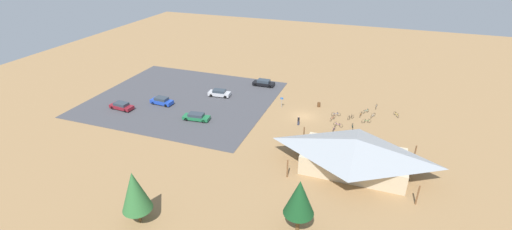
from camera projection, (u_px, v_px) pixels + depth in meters
ground at (304, 116)px, 65.55m from camera, size 160.00×160.00×0.00m
parking_lot_asphalt at (183, 99)px, 72.66m from camera, size 35.28×30.93×0.05m
bike_pavilion at (354, 153)px, 49.40m from camera, size 16.80×10.23×4.92m
trash_bin at (319, 105)px, 69.05m from camera, size 0.60×0.60×0.90m
lot_sign at (282, 101)px, 68.33m from camera, size 0.56×0.08×2.20m
pine_center at (135, 191)px, 39.42m from camera, size 3.39×3.39×6.85m
pine_mideast at (299, 197)px, 38.07m from camera, size 3.40×3.40×6.78m
bicycle_teal_lone_east at (353, 127)px, 61.13m from camera, size 0.52×1.75×0.83m
bicycle_purple_mid_cluster at (338, 125)px, 61.90m from camera, size 1.66×0.67×0.82m
bicycle_green_trailside at (366, 121)px, 63.10m from camera, size 1.59×0.76×0.78m
bicycle_blue_edge_south at (336, 114)px, 65.53m from camera, size 1.64×0.60×0.77m
bicycle_black_back_row at (351, 117)px, 64.36m from camera, size 1.04×1.46×0.86m
bicycle_silver_yard_center at (376, 106)px, 68.50m from camera, size 0.48×1.75×0.83m
bicycle_white_lone_west at (373, 115)px, 65.04m from camera, size 0.78×1.65×0.83m
bicycle_orange_front_row at (361, 115)px, 65.36m from camera, size 0.48×1.72×0.85m
bicycle_red_near_porch at (333, 118)px, 64.03m from camera, size 0.72×1.74×0.89m
bicycle_yellow_by_bin at (396, 115)px, 65.38m from camera, size 0.90×1.57×0.77m
bicycle_teal_yard_right at (366, 111)px, 66.67m from camera, size 1.09×1.33×0.78m
bicycle_purple_edge_north at (334, 129)px, 60.51m from camera, size 0.48×1.66×0.75m
car_blue_end_stall at (162, 101)px, 69.84m from camera, size 4.57×2.08×1.45m
car_maroon_near_entry at (122, 106)px, 67.86m from camera, size 4.81×2.22×1.35m
car_black_mid_lot at (264, 83)px, 78.51m from camera, size 4.78×1.93×1.41m
car_silver_front_row at (219, 93)px, 73.40m from camera, size 4.64×2.23×1.41m
car_green_inner_stall at (196, 117)px, 63.85m from camera, size 4.95×2.23×1.30m
visitor_near_lot at (298, 120)px, 62.13m from camera, size 0.38×0.36×1.69m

